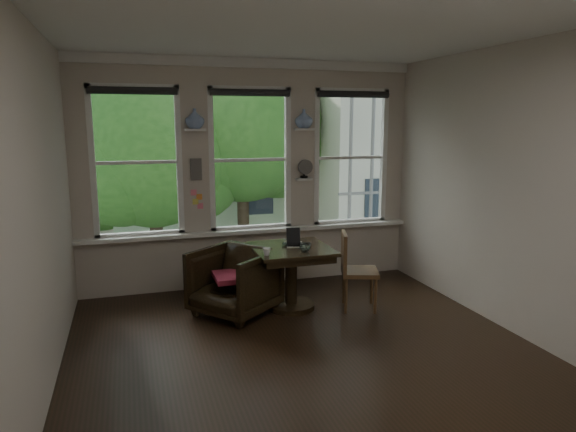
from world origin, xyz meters
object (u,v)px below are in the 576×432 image
object	(u,v)px
table	(291,278)
side_chair_right	(360,271)
armchair_left	(234,282)
laptop	(297,245)
mug	(267,252)

from	to	relation	value
table	side_chair_right	xyz separation A→B (m)	(0.77, -0.25, 0.09)
armchair_left	laptop	xyz separation A→B (m)	(0.76, -0.01, 0.38)
laptop	mug	bearing A→B (deg)	-132.91
mug	table	bearing A→B (deg)	36.00
armchair_left	mug	world-z (taller)	mug
side_chair_right	mug	world-z (taller)	side_chair_right
side_chair_right	mug	bearing A→B (deg)	110.04
side_chair_right	laptop	world-z (taller)	side_chair_right
table	side_chair_right	world-z (taller)	side_chair_right
armchair_left	laptop	world-z (taller)	laptop
table	armchair_left	size ratio (longest dim) A/B	1.06
laptop	mug	size ratio (longest dim) A/B	3.82
armchair_left	mug	xyz separation A→B (m)	(0.31, -0.29, 0.40)
table	mug	world-z (taller)	mug
table	laptop	bearing A→B (deg)	9.64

